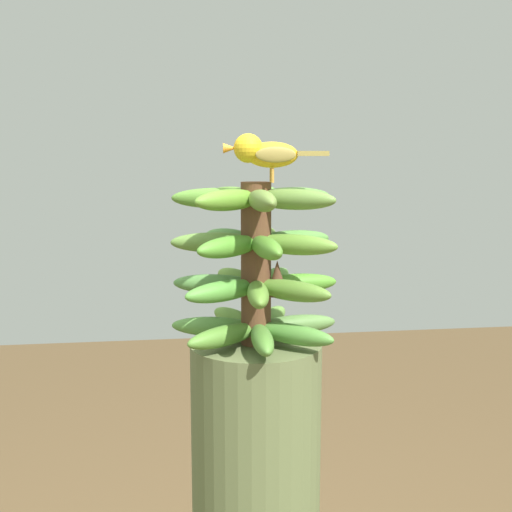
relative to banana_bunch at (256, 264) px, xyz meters
name	(u,v)px	position (x,y,z in m)	size (l,w,h in m)	color
banana_bunch	(256,264)	(0.00, 0.00, 0.00)	(0.29, 0.30, 0.28)	brown
perched_bird	(264,152)	(0.03, 0.01, 0.19)	(0.05, 0.17, 0.08)	#C68933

